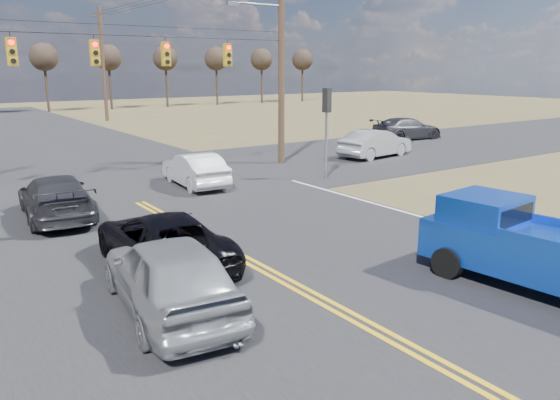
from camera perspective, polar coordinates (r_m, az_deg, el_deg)
ground at (r=9.34m, az=19.26°, el=-17.56°), size 160.00×160.00×0.00m
road_main at (r=16.64m, az=-9.58°, el=-3.04°), size 14.00×120.00×0.02m
road_cross at (r=23.93m, az=-17.83°, el=1.59°), size 120.00×12.00×0.02m
signal_gantry at (r=23.41m, az=-17.39°, el=13.87°), size 19.60×4.83×10.00m
utility_poles at (r=22.51m, az=-18.04°, el=14.28°), size 19.60×58.32×10.00m
treeline at (r=32.17m, az=-23.51°, el=14.29°), size 87.00×117.80×7.40m
pickup_truck at (r=13.10m, az=24.73°, el=-4.54°), size 2.40×5.18×1.88m
silver_suv at (r=10.96m, az=-11.49°, el=-7.61°), size 2.45×4.87×1.59m
black_suv at (r=13.49m, az=-12.16°, el=-4.10°), size 2.57×5.04×1.36m
white_car_queue at (r=22.56m, az=-8.88°, el=3.17°), size 1.82×4.30×1.38m
dgrey_car_queue at (r=18.82m, az=-22.38°, el=0.27°), size 2.42×5.01×1.41m
cross_car_east_near at (r=30.05m, az=9.95°, el=5.84°), size 2.25×4.77×1.51m
cross_car_east_far at (r=38.10m, az=13.13°, el=7.28°), size 2.59×5.30×1.48m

